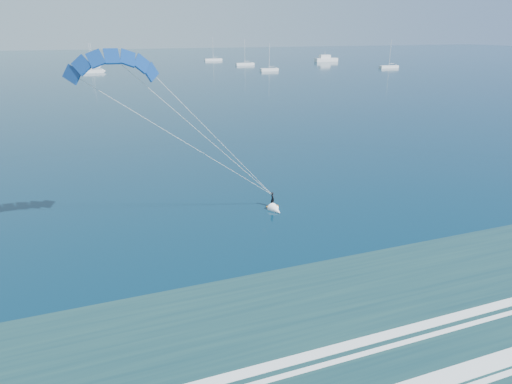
{
  "coord_description": "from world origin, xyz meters",
  "views": [
    {
      "loc": [
        -7.31,
        -8.75,
        17.03
      ],
      "look_at": [
        5.72,
        25.55,
        3.94
      ],
      "focal_mm": 32.0,
      "sensor_mm": 36.0,
      "label": 1
    }
  ],
  "objects": [
    {
      "name": "sailboat_6",
      "position": [
        129.49,
        175.68,
        0.69
      ],
      "size": [
        9.57,
        2.4,
        12.85
      ],
      "color": "silver",
      "rests_on": "ground"
    },
    {
      "name": "kitesurfer_rig",
      "position": [
        2.15,
        28.24,
        8.43
      ],
      "size": [
        19.79,
        7.48,
        16.79
      ],
      "color": "orange",
      "rests_on": "ground"
    },
    {
      "name": "sailboat_2",
      "position": [
        -1.08,
        229.12,
        0.68
      ],
      "size": [
        8.13,
        2.4,
        11.04
      ],
      "color": "silver",
      "rests_on": "ground"
    },
    {
      "name": "sailboat_4",
      "position": [
        67.06,
        256.9,
        0.69
      ],
      "size": [
        10.04,
        2.4,
        13.47
      ],
      "color": "silver",
      "rests_on": "ground"
    },
    {
      "name": "sailboat_5",
      "position": [
        72.17,
        216.34,
        0.69
      ],
      "size": [
        9.43,
        2.4,
        12.77
      ],
      "color": "silver",
      "rests_on": "ground"
    },
    {
      "name": "motor_yacht",
      "position": [
        124.33,
        226.79,
        1.44
      ],
      "size": [
        13.26,
        3.54,
        5.71
      ],
      "color": "silver",
      "rests_on": "ground"
    },
    {
      "name": "sailboat_7",
      "position": [
        70.62,
        180.28,
        0.69
      ],
      "size": [
        7.95,
        2.4,
        11.57
      ],
      "color": "silver",
      "rests_on": "ground"
    },
    {
      "name": "sailboat_3",
      "position": [
        -1.22,
        198.53,
        0.68
      ],
      "size": [
        8.45,
        2.4,
        11.76
      ],
      "color": "silver",
      "rests_on": "ground"
    }
  ]
}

